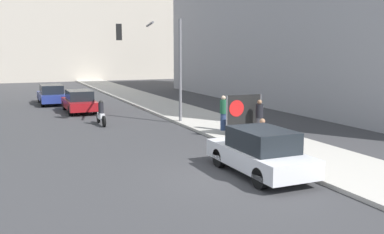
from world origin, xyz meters
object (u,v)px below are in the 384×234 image
at_px(seated_protester, 263,133).
at_px(jogger_on_sidewalk, 259,117).
at_px(car_on_road_nearest, 79,101).
at_px(protest_banner, 243,113).
at_px(motorcycle_on_road, 101,115).
at_px(parked_car_curbside, 260,152).
at_px(car_on_road_midblock, 52,94).
at_px(traffic_light_pole, 157,52).
at_px(pedestrian_behind, 223,113).

bearing_deg(seated_protester, jogger_on_sidewalk, 80.37).
height_order(seated_protester, car_on_road_nearest, car_on_road_nearest).
height_order(protest_banner, motorcycle_on_road, protest_banner).
bearing_deg(parked_car_curbside, car_on_road_midblock, 100.82).
distance_m(jogger_on_sidewalk, parked_car_curbside, 6.09).
bearing_deg(car_on_road_nearest, car_on_road_midblock, 102.86).
xyz_separation_m(traffic_light_pole, car_on_road_nearest, (-3.20, 6.48, -3.19)).
relative_size(seated_protester, protest_banner, 0.64).
height_order(parked_car_curbside, car_on_road_midblock, parked_car_curbside).
relative_size(jogger_on_sidewalk, car_on_road_nearest, 0.36).
distance_m(seated_protester, motorcycle_on_road, 9.96).
height_order(protest_banner, car_on_road_midblock, protest_banner).
relative_size(car_on_road_nearest, motorcycle_on_road, 2.17).
bearing_deg(traffic_light_pole, car_on_road_midblock, 110.52).
bearing_deg(car_on_road_nearest, pedestrian_behind, -62.56).
xyz_separation_m(pedestrian_behind, motorcycle_on_road, (-4.99, 4.71, -0.44)).
relative_size(car_on_road_midblock, motorcycle_on_road, 2.30).
bearing_deg(traffic_light_pole, pedestrian_behind, -60.66).
height_order(jogger_on_sidewalk, protest_banner, protest_banner).
height_order(jogger_on_sidewalk, motorcycle_on_road, jogger_on_sidewalk).
xyz_separation_m(pedestrian_behind, car_on_road_nearest, (-5.29, 10.19, -0.28)).
height_order(pedestrian_behind, protest_banner, protest_banner).
relative_size(jogger_on_sidewalk, traffic_light_pole, 0.29).
xyz_separation_m(jogger_on_sidewalk, motorcycle_on_road, (-5.99, 6.38, -0.39)).
distance_m(parked_car_curbside, car_on_road_nearest, 17.29).
relative_size(pedestrian_behind, motorcycle_on_road, 0.82).
bearing_deg(motorcycle_on_road, pedestrian_behind, -43.33).
bearing_deg(jogger_on_sidewalk, parked_car_curbside, 20.50).
height_order(seated_protester, parked_car_curbside, parked_car_curbside).
xyz_separation_m(jogger_on_sidewalk, pedestrian_behind, (-0.99, 1.67, 0.04)).
bearing_deg(protest_banner, motorcycle_on_road, 132.31).
bearing_deg(parked_car_curbside, seated_protester, 55.76).
height_order(seated_protester, pedestrian_behind, pedestrian_behind).
bearing_deg(pedestrian_behind, jogger_on_sidewalk, -4.84).
relative_size(pedestrian_behind, car_on_road_nearest, 0.38).
relative_size(parked_car_curbside, car_on_road_midblock, 0.88).
height_order(protest_banner, parked_car_curbside, protest_banner).
distance_m(jogger_on_sidewalk, pedestrian_behind, 1.94).
bearing_deg(car_on_road_midblock, seated_protester, -72.75).
distance_m(pedestrian_behind, car_on_road_midblock, 16.85).
bearing_deg(motorcycle_on_road, jogger_on_sidewalk, -46.83).
distance_m(traffic_light_pole, parked_car_curbside, 11.01).
xyz_separation_m(traffic_light_pole, parked_car_curbside, (-0.15, -10.54, -3.16)).
bearing_deg(protest_banner, car_on_road_nearest, 116.54).
height_order(car_on_road_midblock, motorcycle_on_road, car_on_road_midblock).
bearing_deg(jogger_on_sidewalk, pedestrian_behind, -96.70).
xyz_separation_m(jogger_on_sidewalk, traffic_light_pole, (-3.08, 5.39, 2.95)).
distance_m(car_on_road_midblock, motorcycle_on_road, 10.94).
xyz_separation_m(traffic_light_pole, motorcycle_on_road, (-2.91, 0.99, -3.34)).
xyz_separation_m(jogger_on_sidewalk, car_on_road_midblock, (-7.51, 17.21, -0.23)).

